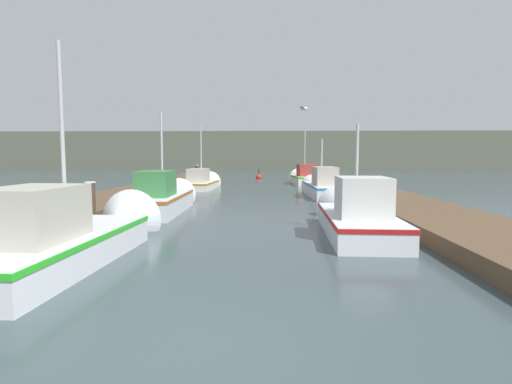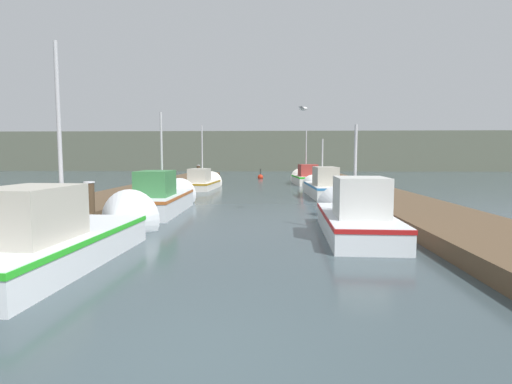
{
  "view_description": "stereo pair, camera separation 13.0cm",
  "coord_description": "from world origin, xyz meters",
  "px_view_note": "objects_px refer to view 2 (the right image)",
  "views": [
    {
      "loc": [
        0.79,
        -3.64,
        2.06
      ],
      "look_at": [
        0.24,
        12.67,
        0.56
      ],
      "focal_mm": 28.0,
      "sensor_mm": 36.0,
      "label": 1
    },
    {
      "loc": [
        0.92,
        -3.64,
        2.06
      ],
      "look_at": [
        0.24,
        12.67,
        0.56
      ],
      "focal_mm": 28.0,
      "sensor_mm": 36.0,
      "label": 2
    }
  ],
  "objects_px": {
    "fishing_boat_5": "(305,177)",
    "mooring_piling_3": "(153,190)",
    "fishing_boat_2": "(164,198)",
    "fishing_boat_1": "(352,214)",
    "fishing_boat_0": "(76,234)",
    "mooring_piling_0": "(90,203)",
    "fishing_boat_3": "(321,186)",
    "fishing_boat_4": "(204,182)",
    "seagull_lead": "(303,109)",
    "channel_buoy": "(260,177)",
    "mooring_piling_2": "(198,174)",
    "mooring_piling_1": "(168,186)"
  },
  "relations": [
    {
      "from": "fishing_boat_5",
      "to": "fishing_boat_2",
      "type": "bearing_deg",
      "value": -120.06
    },
    {
      "from": "fishing_boat_1",
      "to": "mooring_piling_3",
      "type": "distance_m",
      "value": 9.57
    },
    {
      "from": "mooring_piling_2",
      "to": "mooring_piling_1",
      "type": "bearing_deg",
      "value": -88.84
    },
    {
      "from": "fishing_boat_3",
      "to": "seagull_lead",
      "type": "distance_m",
      "value": 7.78
    },
    {
      "from": "fishing_boat_0",
      "to": "mooring_piling_0",
      "type": "xyz_separation_m",
      "value": [
        -1.31,
        3.47,
        0.2
      ]
    },
    {
      "from": "mooring_piling_3",
      "to": "fishing_boat_5",
      "type": "bearing_deg",
      "value": 57.48
    },
    {
      "from": "fishing_boat_3",
      "to": "fishing_boat_5",
      "type": "bearing_deg",
      "value": 88.51
    },
    {
      "from": "fishing_boat_0",
      "to": "mooring_piling_3",
      "type": "xyz_separation_m",
      "value": [
        -1.15,
        9.1,
        0.09
      ]
    },
    {
      "from": "fishing_boat_1",
      "to": "mooring_piling_0",
      "type": "xyz_separation_m",
      "value": [
        -7.55,
        0.45,
        0.21
      ]
    },
    {
      "from": "channel_buoy",
      "to": "fishing_boat_3",
      "type": "bearing_deg",
      "value": -76.57
    },
    {
      "from": "fishing_boat_0",
      "to": "mooring_piling_3",
      "type": "height_order",
      "value": "fishing_boat_0"
    },
    {
      "from": "mooring_piling_0",
      "to": "seagull_lead",
      "type": "bearing_deg",
      "value": 18.71
    },
    {
      "from": "fishing_boat_2",
      "to": "fishing_boat_4",
      "type": "bearing_deg",
      "value": 90.58
    },
    {
      "from": "fishing_boat_0",
      "to": "fishing_boat_2",
      "type": "distance_m",
      "value": 6.73
    },
    {
      "from": "fishing_boat_0",
      "to": "mooring_piling_2",
      "type": "relative_size",
      "value": 4.43
    },
    {
      "from": "fishing_boat_5",
      "to": "mooring_piling_3",
      "type": "bearing_deg",
      "value": -128.29
    },
    {
      "from": "mooring_piling_0",
      "to": "mooring_piling_3",
      "type": "distance_m",
      "value": 5.64
    },
    {
      "from": "fishing_boat_5",
      "to": "seagull_lead",
      "type": "distance_m",
      "value": 15.75
    },
    {
      "from": "fishing_boat_3",
      "to": "mooring_piling_0",
      "type": "xyz_separation_m",
      "value": [
        -7.86,
        -9.13,
        0.17
      ]
    },
    {
      "from": "fishing_boat_3",
      "to": "channel_buoy",
      "type": "xyz_separation_m",
      "value": [
        -3.58,
        14.98,
        -0.35
      ]
    },
    {
      "from": "fishing_boat_1",
      "to": "channel_buoy",
      "type": "bearing_deg",
      "value": 99.59
    },
    {
      "from": "fishing_boat_2",
      "to": "fishing_boat_1",
      "type": "bearing_deg",
      "value": -31.64
    },
    {
      "from": "fishing_boat_2",
      "to": "fishing_boat_3",
      "type": "relative_size",
      "value": 0.9
    },
    {
      "from": "fishing_boat_1",
      "to": "mooring_piling_1",
      "type": "relative_size",
      "value": 5.11
    },
    {
      "from": "fishing_boat_5",
      "to": "mooring_piling_1",
      "type": "bearing_deg",
      "value": -134.33
    },
    {
      "from": "fishing_boat_0",
      "to": "mooring_piling_3",
      "type": "relative_size",
      "value": 5.63
    },
    {
      "from": "fishing_boat_0",
      "to": "fishing_boat_2",
      "type": "height_order",
      "value": "fishing_boat_0"
    },
    {
      "from": "fishing_boat_2",
      "to": "mooring_piling_3",
      "type": "relative_size",
      "value": 5.08
    },
    {
      "from": "mooring_piling_0",
      "to": "fishing_boat_4",
      "type": "bearing_deg",
      "value": 85.53
    },
    {
      "from": "mooring_piling_3",
      "to": "seagull_lead",
      "type": "height_order",
      "value": "seagull_lead"
    },
    {
      "from": "fishing_boat_5",
      "to": "mooring_piling_1",
      "type": "distance_m",
      "value": 12.14
    },
    {
      "from": "fishing_boat_0",
      "to": "fishing_boat_1",
      "type": "xyz_separation_m",
      "value": [
        6.24,
        3.02,
        -0.01
      ]
    },
    {
      "from": "mooring_piling_3",
      "to": "seagull_lead",
      "type": "bearing_deg",
      "value": -29.19
    },
    {
      "from": "fishing_boat_5",
      "to": "seagull_lead",
      "type": "relative_size",
      "value": 8.3
    },
    {
      "from": "fishing_boat_1",
      "to": "fishing_boat_3",
      "type": "distance_m",
      "value": 9.58
    },
    {
      "from": "mooring_piling_1",
      "to": "mooring_piling_3",
      "type": "relative_size",
      "value": 1.02
    },
    {
      "from": "fishing_boat_4",
      "to": "seagull_lead",
      "type": "relative_size",
      "value": 8.94
    },
    {
      "from": "channel_buoy",
      "to": "seagull_lead",
      "type": "relative_size",
      "value": 1.8
    },
    {
      "from": "fishing_boat_5",
      "to": "mooring_piling_3",
      "type": "xyz_separation_m",
      "value": [
        -7.59,
        -11.9,
        0.08
      ]
    },
    {
      "from": "fishing_boat_1",
      "to": "fishing_boat_5",
      "type": "relative_size",
      "value": 1.24
    },
    {
      "from": "mooring_piling_1",
      "to": "seagull_lead",
      "type": "distance_m",
      "value": 9.08
    },
    {
      "from": "fishing_boat_2",
      "to": "fishing_boat_3",
      "type": "bearing_deg",
      "value": 40.91
    },
    {
      "from": "fishing_boat_0",
      "to": "fishing_boat_1",
      "type": "height_order",
      "value": "fishing_boat_0"
    },
    {
      "from": "fishing_boat_0",
      "to": "mooring_piling_0",
      "type": "bearing_deg",
      "value": 113.26
    },
    {
      "from": "fishing_boat_3",
      "to": "mooring_piling_2",
      "type": "distance_m",
      "value": 11.34
    },
    {
      "from": "fishing_boat_3",
      "to": "mooring_piling_0",
      "type": "relative_size",
      "value": 4.72
    },
    {
      "from": "mooring_piling_0",
      "to": "fishing_boat_0",
      "type": "bearing_deg",
      "value": -69.34
    },
    {
      "from": "fishing_boat_3",
      "to": "mooring_piling_3",
      "type": "bearing_deg",
      "value": -157.9
    },
    {
      "from": "mooring_piling_1",
      "to": "mooring_piling_2",
      "type": "distance_m",
      "value": 9.25
    },
    {
      "from": "channel_buoy",
      "to": "fishing_boat_2",
      "type": "bearing_deg",
      "value": -98.14
    }
  ]
}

